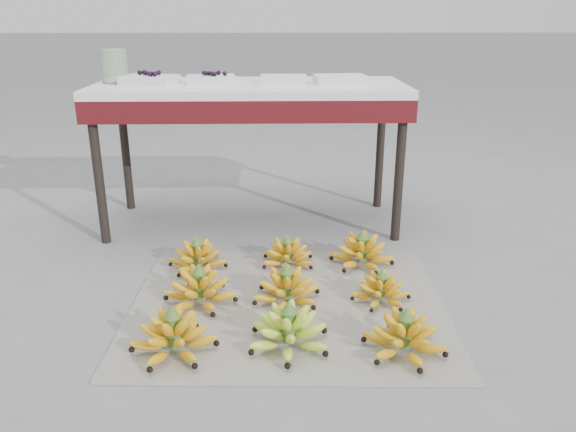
{
  "coord_description": "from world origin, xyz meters",
  "views": [
    {
      "loc": [
        0.04,
        -2.01,
        1.12
      ],
      "look_at": [
        0.09,
        0.37,
        0.24
      ],
      "focal_mm": 35.0,
      "sensor_mm": 36.0,
      "label": 1
    }
  ],
  "objects_px": {
    "bunch_front_left": "(174,336)",
    "tray_far_left": "(149,79)",
    "vendor_table": "(250,101)",
    "tray_far_right": "(341,79)",
    "bunch_mid_left": "(200,290)",
    "bunch_front_center": "(289,331)",
    "bunch_back_right": "(362,253)",
    "bunch_mid_right": "(381,290)",
    "bunch_back_left": "(198,258)",
    "bunch_front_right": "(404,337)",
    "bunch_mid_center": "(287,289)",
    "glass_jar": "(115,66)",
    "tray_right": "(284,79)",
    "newspaper_mat": "(288,305)",
    "tray_left": "(211,79)",
    "bunch_back_center": "(288,255)"
  },
  "relations": [
    {
      "from": "newspaper_mat",
      "to": "bunch_mid_center",
      "type": "bearing_deg",
      "value": 103.55
    },
    {
      "from": "bunch_front_center",
      "to": "bunch_back_left",
      "type": "xyz_separation_m",
      "value": [
        -0.4,
        0.64,
        -0.01
      ]
    },
    {
      "from": "bunch_front_right",
      "to": "tray_far_left",
      "type": "bearing_deg",
      "value": 153.49
    },
    {
      "from": "bunch_mid_right",
      "to": "glass_jar",
      "type": "relative_size",
      "value": 1.46
    },
    {
      "from": "bunch_back_left",
      "to": "tray_far_right",
      "type": "bearing_deg",
      "value": 58.99
    },
    {
      "from": "glass_jar",
      "to": "bunch_front_left",
      "type": "bearing_deg",
      "value": -70.42
    },
    {
      "from": "bunch_mid_center",
      "to": "bunch_back_right",
      "type": "bearing_deg",
      "value": 41.71
    },
    {
      "from": "bunch_mid_right",
      "to": "tray_far_right",
      "type": "relative_size",
      "value": 0.88
    },
    {
      "from": "bunch_mid_left",
      "to": "tray_left",
      "type": "height_order",
      "value": "tray_left"
    },
    {
      "from": "bunch_front_right",
      "to": "bunch_front_left",
      "type": "bearing_deg",
      "value": -157.9
    },
    {
      "from": "bunch_back_left",
      "to": "bunch_front_center",
      "type": "bearing_deg",
      "value": -39.67
    },
    {
      "from": "bunch_front_left",
      "to": "tray_far_left",
      "type": "distance_m",
      "value": 1.48
    },
    {
      "from": "vendor_table",
      "to": "tray_left",
      "type": "bearing_deg",
      "value": 178.72
    },
    {
      "from": "bunch_mid_center",
      "to": "bunch_mid_right",
      "type": "distance_m",
      "value": 0.38
    },
    {
      "from": "bunch_front_right",
      "to": "tray_right",
      "type": "bearing_deg",
      "value": 130.28
    },
    {
      "from": "bunch_back_center",
      "to": "tray_left",
      "type": "bearing_deg",
      "value": 115.17
    },
    {
      "from": "newspaper_mat",
      "to": "bunch_back_center",
      "type": "height_order",
      "value": "bunch_back_center"
    },
    {
      "from": "bunch_mid_center",
      "to": "bunch_back_left",
      "type": "relative_size",
      "value": 0.87
    },
    {
      "from": "bunch_mid_left",
      "to": "tray_left",
      "type": "distance_m",
      "value": 1.18
    },
    {
      "from": "bunch_back_right",
      "to": "vendor_table",
      "type": "xyz_separation_m",
      "value": [
        -0.52,
        0.58,
        0.61
      ]
    },
    {
      "from": "tray_far_left",
      "to": "tray_right",
      "type": "xyz_separation_m",
      "value": [
        0.68,
        0.02,
        -0.0
      ]
    },
    {
      "from": "bunch_mid_right",
      "to": "bunch_front_center",
      "type": "bearing_deg",
      "value": -142.26
    },
    {
      "from": "bunch_mid_left",
      "to": "bunch_mid_right",
      "type": "xyz_separation_m",
      "value": [
        0.73,
        -0.0,
        -0.01
      ]
    },
    {
      "from": "tray_right",
      "to": "glass_jar",
      "type": "xyz_separation_m",
      "value": [
        -0.87,
        0.02,
        0.06
      ]
    },
    {
      "from": "bunch_mid_left",
      "to": "tray_far_right",
      "type": "height_order",
      "value": "tray_far_right"
    },
    {
      "from": "bunch_mid_right",
      "to": "tray_far_right",
      "type": "distance_m",
      "value": 1.18
    },
    {
      "from": "bunch_back_right",
      "to": "glass_jar",
      "type": "bearing_deg",
      "value": 169.67
    },
    {
      "from": "vendor_table",
      "to": "bunch_mid_center",
      "type": "bearing_deg",
      "value": -79.72
    },
    {
      "from": "newspaper_mat",
      "to": "glass_jar",
      "type": "bearing_deg",
      "value": 131.39
    },
    {
      "from": "bunch_back_right",
      "to": "bunch_front_right",
      "type": "bearing_deg",
      "value": -70.23
    },
    {
      "from": "glass_jar",
      "to": "newspaper_mat",
      "type": "bearing_deg",
      "value": -48.61
    },
    {
      "from": "bunch_mid_right",
      "to": "tray_far_left",
      "type": "bearing_deg",
      "value": 136.8
    },
    {
      "from": "bunch_front_left",
      "to": "glass_jar",
      "type": "xyz_separation_m",
      "value": [
        -0.47,
        1.31,
        0.78
      ]
    },
    {
      "from": "bunch_front_left",
      "to": "bunch_back_right",
      "type": "height_order",
      "value": "bunch_front_left"
    },
    {
      "from": "vendor_table",
      "to": "tray_far_right",
      "type": "height_order",
      "value": "tray_far_right"
    },
    {
      "from": "bunch_mid_left",
      "to": "bunch_front_center",
      "type": "bearing_deg",
      "value": -33.44
    },
    {
      "from": "bunch_mid_right",
      "to": "bunch_mid_center",
      "type": "bearing_deg",
      "value": 176.65
    },
    {
      "from": "bunch_front_left",
      "to": "bunch_back_center",
      "type": "xyz_separation_m",
      "value": [
        0.41,
        0.7,
        -0.01
      ]
    },
    {
      "from": "newspaper_mat",
      "to": "tray_left",
      "type": "xyz_separation_m",
      "value": [
        -0.37,
        0.95,
        0.78
      ]
    },
    {
      "from": "bunch_front_left",
      "to": "bunch_front_center",
      "type": "bearing_deg",
      "value": 11.39
    },
    {
      "from": "bunch_front_left",
      "to": "glass_jar",
      "type": "bearing_deg",
      "value": 117.7
    },
    {
      "from": "tray_right",
      "to": "bunch_back_center",
      "type": "bearing_deg",
      "value": -89.28
    },
    {
      "from": "newspaper_mat",
      "to": "glass_jar",
      "type": "height_order",
      "value": "glass_jar"
    },
    {
      "from": "bunch_front_right",
      "to": "tray_far_left",
      "type": "distance_m",
      "value": 1.83
    },
    {
      "from": "bunch_mid_center",
      "to": "glass_jar",
      "type": "bearing_deg",
      "value": 129.49
    },
    {
      "from": "bunch_front_right",
      "to": "tray_left",
      "type": "distance_m",
      "value": 1.67
    },
    {
      "from": "bunch_front_center",
      "to": "bunch_back_right",
      "type": "height_order",
      "value": "bunch_front_center"
    },
    {
      "from": "bunch_front_right",
      "to": "tray_right",
      "type": "relative_size",
      "value": 1.55
    },
    {
      "from": "bunch_mid_left",
      "to": "glass_jar",
      "type": "xyz_separation_m",
      "value": [
        -0.51,
        0.97,
        0.78
      ]
    },
    {
      "from": "bunch_front_left",
      "to": "tray_far_left",
      "type": "relative_size",
      "value": 1.11
    }
  ]
}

